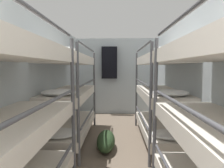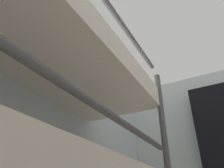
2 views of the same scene
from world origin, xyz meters
name	(u,v)px [view 2 (image 2 of 2)]	position (x,y,z in m)	size (l,w,h in m)	color
bunk_stack_left_far	(16,168)	(-0.81, 3.37, 0.90)	(0.68, 1.77, 1.74)	#4C4C51
hanging_coat	(218,126)	(-0.18, 5.24, 1.51)	(0.44, 0.12, 0.90)	black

